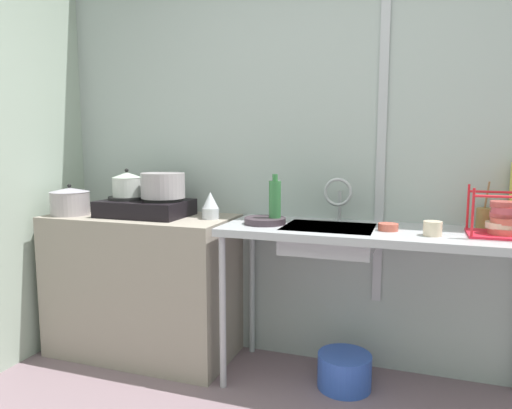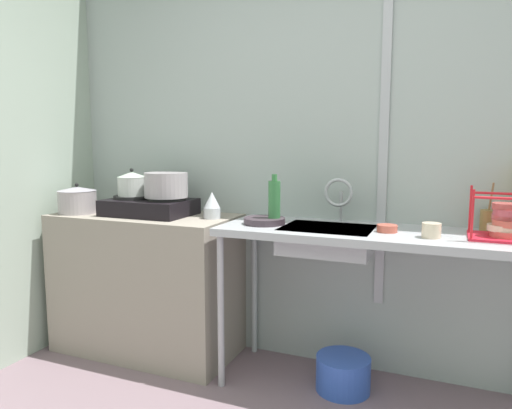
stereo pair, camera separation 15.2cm
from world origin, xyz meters
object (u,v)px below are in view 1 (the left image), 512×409
object	(u,v)px
pot_beside_stove	(70,201)
sink_basin	(328,239)
bucket_on_floor	(344,371)
cup_by_rack	(433,228)
percolator	(210,206)
pot_on_right_burner	(163,185)
frying_pan	(265,221)
pot_on_left_burner	(127,184)
dish_rack	(504,222)
small_bowl_on_drainboard	(388,227)
utensil_jar	(485,218)
faucet	(338,194)
bottle_by_sink	(275,202)
stove	(146,207)

from	to	relation	value
pot_beside_stove	sink_basin	distance (m)	1.60
bucket_on_floor	cup_by_rack	bearing A→B (deg)	-9.23
bucket_on_floor	percolator	bearing A→B (deg)	176.22
pot_on_right_burner	frying_pan	size ratio (longest dim) A/B	1.15
pot_on_left_burner	cup_by_rack	bearing A→B (deg)	-2.88
dish_rack	bucket_on_floor	bearing A→B (deg)	-177.71
percolator	small_bowl_on_drainboard	distance (m)	1.01
frying_pan	utensil_jar	world-z (taller)	utensil_jar
percolator	dish_rack	xyz separation A→B (m)	(1.53, -0.02, -0.01)
pot_on_left_burner	dish_rack	bearing A→B (deg)	0.18
cup_by_rack	small_bowl_on_drainboard	xyz separation A→B (m)	(-0.21, 0.07, -0.02)
dish_rack	bucket_on_floor	size ratio (longest dim) A/B	1.10
pot_on_right_burner	sink_basin	distance (m)	1.03
percolator	sink_basin	world-z (taller)	percolator
sink_basin	pot_on_left_burner	bearing A→B (deg)	179.77
frying_pan	utensil_jar	size ratio (longest dim) A/B	0.93
pot_on_left_burner	frying_pan	world-z (taller)	pot_on_left_burner
faucet	frying_pan	xyz separation A→B (m)	(-0.37, -0.18, -0.14)
pot_on_left_burner	cup_by_rack	size ratio (longest dim) A/B	2.06
pot_on_left_burner	bottle_by_sink	distance (m)	0.95
dish_rack	bottle_by_sink	xyz separation A→B (m)	(-1.12, -0.03, 0.05)
faucet	cup_by_rack	world-z (taller)	faucet
bottle_by_sink	utensil_jar	xyz separation A→B (m)	(1.06, 0.23, -0.07)
stove	dish_rack	distance (m)	1.95
dish_rack	frying_pan	bearing A→B (deg)	-178.08
pot_beside_stove	utensil_jar	world-z (taller)	utensil_jar
faucet	frying_pan	distance (m)	0.43
small_bowl_on_drainboard	bucket_on_floor	xyz separation A→B (m)	(-0.20, -0.01, -0.80)
stove	percolator	world-z (taller)	percolator
pot_on_left_burner	pot_beside_stove	world-z (taller)	pot_on_left_burner
sink_basin	bottle_by_sink	xyz separation A→B (m)	(-0.29, -0.01, 0.19)
pot_on_right_burner	small_bowl_on_drainboard	distance (m)	1.31
pot_on_left_burner	faucet	world-z (taller)	pot_on_left_burner
pot_beside_stove	utensil_jar	xyz separation A→B (m)	(2.36, 0.32, -0.03)
faucet	dish_rack	distance (m)	0.82
stove	cup_by_rack	world-z (taller)	stove
percolator	pot_beside_stove	bearing A→B (deg)	-171.13
frying_pan	bucket_on_floor	bearing A→B (deg)	1.33
dish_rack	cup_by_rack	distance (m)	0.33
pot_on_right_burner	pot_on_left_burner	bearing A→B (deg)	-180.00
stove	faucet	bearing A→B (deg)	7.34
sink_basin	utensil_jar	distance (m)	0.81
bottle_by_sink	sink_basin	bearing A→B (deg)	2.67
cup_by_rack	frying_pan	bearing A→B (deg)	176.28
pot_on_left_burner	bucket_on_floor	world-z (taller)	pot_on_left_burner
pot_on_right_burner	frying_pan	bearing A→B (deg)	-2.89
pot_beside_stove	percolator	bearing A→B (deg)	8.87
stove	bottle_by_sink	bearing A→B (deg)	-1.30
pot_on_left_burner	pot_beside_stove	size ratio (longest dim) A/B	0.75
cup_by_rack	pot_on_left_burner	bearing A→B (deg)	177.12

